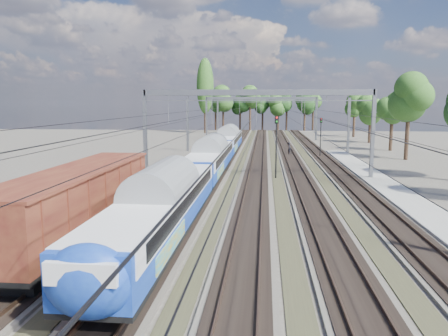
# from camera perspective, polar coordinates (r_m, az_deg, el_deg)

# --- Properties ---
(ground) EXTENTS (220.00, 220.00, 0.00)m
(ground) POSITION_cam_1_polar(r_m,az_deg,el_deg) (16.19, 1.71, -19.59)
(ground) COLOR #47423A
(ground) RESTS_ON ground
(track_bed) EXTENTS (21.00, 130.00, 0.34)m
(track_bed) POSITION_cam_1_polar(r_m,az_deg,el_deg) (59.75, 4.47, 1.19)
(track_bed) COLOR #47423A
(track_bed) RESTS_ON ground
(platform) EXTENTS (3.00, 70.00, 0.30)m
(platform) POSITION_cam_1_polar(r_m,az_deg,el_deg) (36.79, 22.88, -3.94)
(platform) COLOR gray
(platform) RESTS_ON ground
(catenary) EXTENTS (25.65, 130.00, 9.00)m
(catenary) POSITION_cam_1_polar(r_m,az_deg,el_deg) (66.97, 4.93, 7.37)
(catenary) COLOR slate
(catenary) RESTS_ON ground
(tree_belt) EXTENTS (38.54, 98.13, 11.94)m
(tree_belt) POSITION_cam_1_polar(r_m,az_deg,el_deg) (105.85, 9.21, 8.64)
(tree_belt) COLOR black
(tree_belt) RESTS_ON ground
(poplar) EXTENTS (4.40, 4.40, 19.04)m
(poplar) POSITION_cam_1_polar(r_m,az_deg,el_deg) (113.40, -2.48, 10.59)
(poplar) COLOR black
(poplar) RESTS_ON ground
(emu_train) EXTENTS (2.97, 62.91, 4.35)m
(emu_train) POSITION_cam_1_polar(r_m,az_deg,el_deg) (43.52, -1.78, 1.77)
(emu_train) COLOR black
(emu_train) RESTS_ON ground
(freight_boxcar) EXTENTS (3.22, 15.54, 4.01)m
(freight_boxcar) POSITION_cam_1_polar(r_m,az_deg,el_deg) (24.67, -18.43, -4.09)
(freight_boxcar) COLOR black
(freight_boxcar) RESTS_ON ground
(worker) EXTENTS (0.49, 0.73, 1.99)m
(worker) POSITION_cam_1_polar(r_m,az_deg,el_deg) (64.83, 8.53, 2.48)
(worker) COLOR black
(worker) RESTS_ON ground
(signal_near) EXTENTS (0.40, 0.37, 6.37)m
(signal_near) POSITION_cam_1_polar(r_m,az_deg,el_deg) (44.49, 6.86, 3.76)
(signal_near) COLOR black
(signal_near) RESTS_ON ground
(signal_far) EXTENTS (0.34, 0.32, 5.58)m
(signal_far) POSITION_cam_1_polar(r_m,az_deg,el_deg) (63.48, 12.52, 4.55)
(signal_far) COLOR black
(signal_far) RESTS_ON ground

